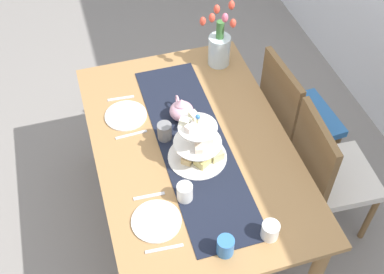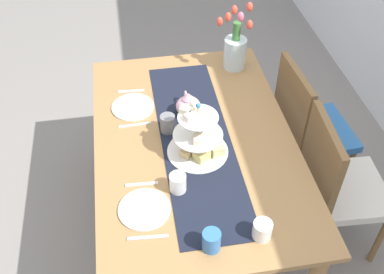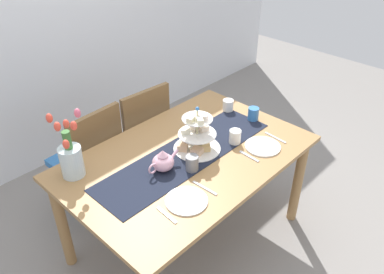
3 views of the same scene
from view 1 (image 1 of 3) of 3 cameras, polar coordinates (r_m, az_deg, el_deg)
The scene contains 18 objects.
ground_plane at distance 3.12m, azimuth 0.03°, elevation -9.98°, with size 8.00×8.00×0.00m, color gray.
dining_table at distance 2.60m, azimuth 0.03°, elevation -2.41°, with size 1.54×1.00×0.75m.
chair_left at distance 3.08m, azimuth 11.74°, elevation 2.57°, with size 0.45×0.45×0.91m.
chair_right at distance 2.82m, azimuth 15.60°, elevation -3.90°, with size 0.44×0.44×0.91m.
table_runner at distance 2.52m, azimuth 0.16°, elevation -0.87°, with size 1.27×0.35×0.00m, color black.
tiered_cake_stand at distance 2.40m, azimuth 0.79°, elevation -1.05°, with size 0.30×0.30×0.30m.
teapot at distance 2.61m, azimuth -1.25°, elevation 3.16°, with size 0.24×0.13×0.14m.
tulip_vase at distance 2.92m, azimuth 3.23°, elevation 10.68°, with size 0.17×0.20×0.41m.
cream_jug at distance 2.19m, azimuth 9.17°, elevation -10.81°, with size 0.08×0.08×0.09m, color white.
dinner_plate_left at distance 2.68m, azimuth -7.78°, elevation 2.50°, with size 0.23×0.23×0.01m, color white.
fork_left at distance 2.79m, azimuth -8.36°, elevation 4.51°, with size 0.02×0.15×0.01m, color silver.
knife_left at distance 2.58m, azimuth -7.14°, elevation 0.27°, with size 0.01×0.17×0.01m, color silver.
dinner_plate_right at distance 2.24m, azimuth -4.21°, elevation -9.82°, with size 0.23×0.23×0.01m, color white.
fork_right at distance 2.32m, azimuth -5.06°, elevation -6.93°, with size 0.02×0.15×0.01m, color silver.
knife_right at distance 2.17m, azimuth -3.27°, elevation -12.97°, with size 0.01×0.17×0.01m, color silver.
mug_grey at distance 2.52m, azimuth -3.24°, elevation 0.67°, with size 0.08×0.08×0.10m, color slate.
mug_white_text at distance 2.27m, azimuth -0.85°, elevation -6.52°, with size 0.08×0.08×0.10m, color white.
mug_orange at distance 2.13m, azimuth 3.95°, elevation -12.68°, with size 0.08×0.08×0.10m, color #3370B7.
Camera 1 is at (1.58, -0.47, 2.65)m, focal length 45.39 mm.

